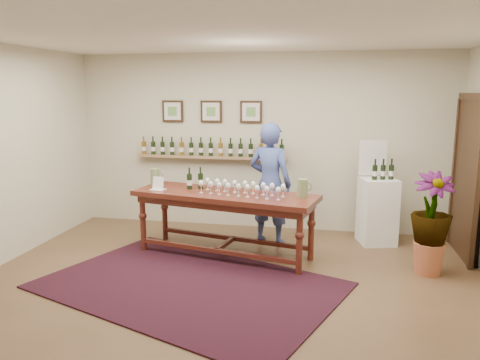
% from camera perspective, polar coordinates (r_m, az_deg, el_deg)
% --- Properties ---
extents(ground, '(6.00, 6.00, 0.00)m').
position_cam_1_polar(ground, '(5.47, -1.66, -12.97)').
color(ground, brown).
rests_on(ground, ground).
extents(room_shell, '(6.00, 6.00, 6.00)m').
position_cam_1_polar(room_shell, '(6.89, 19.28, 1.14)').
color(room_shell, beige).
rests_on(room_shell, ground).
extents(rug, '(3.83, 3.21, 0.02)m').
position_cam_1_polar(rug, '(5.54, -6.21, -12.63)').
color(rug, '#410E0B').
rests_on(rug, ground).
extents(tasting_table, '(2.57, 1.28, 0.87)m').
position_cam_1_polar(tasting_table, '(6.25, -1.89, -2.74)').
color(tasting_table, '#401610').
rests_on(tasting_table, ground).
extents(table_glasses, '(1.27, 0.53, 0.17)m').
position_cam_1_polar(table_glasses, '(6.09, 0.14, -0.99)').
color(table_glasses, white).
rests_on(table_glasses, tasting_table).
extents(table_bottles, '(0.32, 0.21, 0.32)m').
position_cam_1_polar(table_bottles, '(6.47, -5.51, 0.34)').
color(table_bottles, black).
rests_on(table_bottles, tasting_table).
extents(pitcher_left, '(0.20, 0.20, 0.24)m').
position_cam_1_polar(pitcher_left, '(6.81, -10.31, 0.38)').
color(pitcher_left, '#6A784B').
rests_on(pitcher_left, tasting_table).
extents(pitcher_right, '(0.19, 0.19, 0.24)m').
position_cam_1_polar(pitcher_right, '(5.97, 7.62, -1.01)').
color(pitcher_right, '#6A784B').
rests_on(pitcher_right, tasting_table).
extents(menu_card, '(0.22, 0.17, 0.18)m').
position_cam_1_polar(menu_card, '(6.51, -9.94, -0.36)').
color(menu_card, silver).
rests_on(menu_card, tasting_table).
extents(display_pedestal, '(0.59, 0.59, 0.96)m').
position_cam_1_polar(display_pedestal, '(7.12, 16.38, -3.66)').
color(display_pedestal, white).
rests_on(display_pedestal, ground).
extents(pedestal_bottles, '(0.34, 0.17, 0.33)m').
position_cam_1_polar(pedestal_bottles, '(6.93, 17.06, 1.38)').
color(pedestal_bottles, black).
rests_on(pedestal_bottles, display_pedestal).
extents(info_sign, '(0.40, 0.13, 0.57)m').
position_cam_1_polar(info_sign, '(7.11, 15.89, 2.64)').
color(info_sign, silver).
rests_on(info_sign, display_pedestal).
extents(potted_plant, '(0.63, 0.63, 1.09)m').
position_cam_1_polar(potted_plant, '(6.09, 22.25, -4.96)').
color(potted_plant, '#A75737').
rests_on(potted_plant, ground).
extents(person, '(0.74, 0.60, 1.77)m').
position_cam_1_polar(person, '(6.78, 3.69, -0.44)').
color(person, '#3C4D8E').
rests_on(person, ground).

